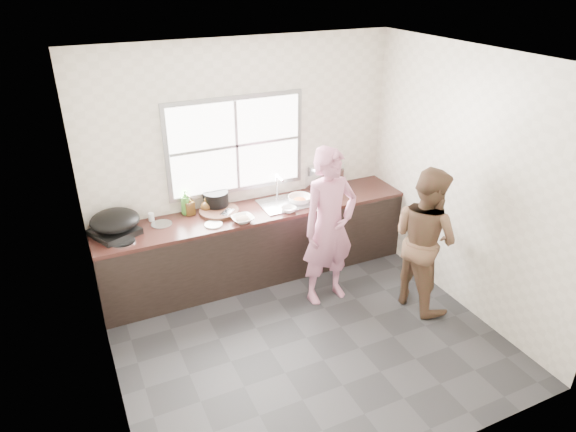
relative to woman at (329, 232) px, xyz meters
name	(u,v)px	position (x,y,z in m)	size (l,w,h in m)	color
floor	(306,338)	(-0.53, -0.55, -0.82)	(3.60, 3.20, 0.01)	#2B2B2E
ceiling	(312,60)	(-0.53, -0.55, 1.89)	(3.60, 3.20, 0.01)	silver
wall_back	(244,160)	(-0.53, 1.06, 0.53)	(3.60, 0.01, 2.70)	silver
wall_left	(95,263)	(-2.34, -0.55, 0.53)	(0.01, 3.20, 2.70)	silver
wall_right	(466,184)	(1.27, -0.55, 0.53)	(0.01, 3.20, 2.70)	beige
wall_front	(425,321)	(-0.53, -2.15, 0.53)	(3.60, 0.01, 2.70)	silver
cabinet	(257,244)	(-0.53, 0.74, -0.41)	(3.60, 0.62, 0.82)	black
countertop	(256,211)	(-0.53, 0.74, 0.02)	(3.60, 0.64, 0.04)	#321914
sink	(284,204)	(-0.18, 0.74, 0.05)	(0.55, 0.45, 0.02)	silver
faucet	(277,186)	(-0.18, 0.94, 0.19)	(0.02, 0.02, 0.30)	silver
window_frame	(236,145)	(-0.63, 1.04, 0.73)	(1.60, 0.05, 1.10)	#9EA0A5
window_glazing	(237,146)	(-0.63, 1.02, 0.73)	(1.50, 0.01, 1.00)	white
woman	(329,232)	(0.00, 0.00, 0.00)	(0.60, 0.39, 1.63)	#CF7C9C
person_side	(425,239)	(0.85, -0.51, -0.03)	(0.77, 0.60, 1.58)	brown
cutting_board	(219,212)	(-0.94, 0.84, 0.06)	(0.44, 0.44, 0.04)	#311C13
cleaver	(227,212)	(-0.87, 0.75, 0.09)	(0.18, 0.09, 0.01)	#A5A7AB
bowl_mince	(243,219)	(-0.77, 0.53, 0.07)	(0.23, 0.23, 0.06)	white
bowl_crabs	(300,200)	(0.00, 0.70, 0.08)	(0.22, 0.22, 0.07)	white
bowl_held	(289,209)	(-0.22, 0.54, 0.08)	(0.22, 0.22, 0.07)	white
black_pot	(216,200)	(-0.92, 0.97, 0.14)	(0.28, 0.28, 0.20)	black
plate_food	(213,225)	(-1.08, 0.59, 0.05)	(0.19, 0.19, 0.02)	white
bottle_green	(186,202)	(-1.27, 0.97, 0.19)	(0.11, 0.11, 0.29)	#428B2D
bottle_brown_tall	(189,206)	(-1.24, 0.96, 0.15)	(0.09, 0.10, 0.21)	#4E3413
bottle_brown_short	(206,205)	(-1.05, 0.94, 0.12)	(0.12, 0.12, 0.15)	#462D11
glass_jar	(151,217)	(-1.66, 0.97, 0.09)	(0.06, 0.06, 0.09)	white
burner	(115,232)	(-2.06, 0.82, 0.07)	(0.41, 0.41, 0.06)	black
wok	(115,220)	(-2.04, 0.83, 0.20)	(0.50, 0.50, 0.19)	black
dish_rack	(325,177)	(0.48, 0.97, 0.19)	(0.40, 0.28, 0.30)	silver
pot_lid_left	(122,242)	(-2.02, 0.62, 0.05)	(0.26, 0.26, 0.01)	silver
pot_lid_right	(162,224)	(-1.58, 0.83, 0.05)	(0.22, 0.22, 0.01)	#AAADB1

